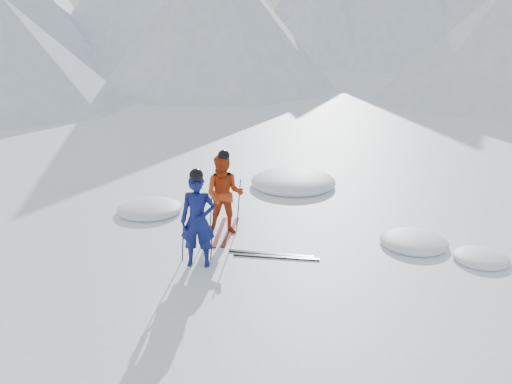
{
  "coord_description": "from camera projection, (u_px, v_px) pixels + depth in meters",
  "views": [
    {
      "loc": [
        -2.19,
        -9.99,
        4.54
      ],
      "look_at": [
        -1.97,
        0.5,
        1.1
      ],
      "focal_mm": 38.0,
      "sensor_mm": 36.0,
      "label": 1
    }
  ],
  "objects": [
    {
      "name": "pole_red_right",
      "position": [
        239.0,
        205.0,
        11.83
      ],
      "size": [
        0.12,
        0.08,
        1.16
      ],
      "primitive_type": "cylinder",
      "rotation": [
        -0.05,
        0.08,
        0.0
      ],
      "color": "black",
      "rests_on": "ground"
    },
    {
      "name": "pole_red_left",
      "position": [
        211.0,
        204.0,
        11.92
      ],
      "size": [
        0.12,
        0.09,
        1.16
      ],
      "primitive_type": "cylinder",
      "rotation": [
        0.06,
        0.08,
        0.0
      ],
      "color": "black",
      "rests_on": "ground"
    },
    {
      "name": "ski_loose_a",
      "position": [
        271.0,
        254.0,
        10.77
      ],
      "size": [
        1.68,
        0.43,
        0.03
      ],
      "primitive_type": "cube",
      "rotation": [
        0.0,
        0.0,
        1.37
      ],
      "color": "black",
      "rests_on": "ground"
    },
    {
      "name": "ground",
      "position": [
        354.0,
        251.0,
        10.95
      ],
      "size": [
        160.0,
        160.0,
        0.0
      ],
      "primitive_type": "plane",
      "color": "white",
      "rests_on": "ground"
    },
    {
      "name": "snow_lumps",
      "position": [
        289.0,
        199.0,
        13.99
      ],
      "size": [
        8.21,
        6.65,
        0.52
      ],
      "color": "white",
      "rests_on": "ground"
    },
    {
      "name": "pole_blue_right",
      "position": [
        212.0,
        230.0,
        10.4
      ],
      "size": [
        0.12,
        0.07,
        1.2
      ],
      "primitive_type": "cylinder",
      "rotation": [
        -0.04,
        0.08,
        0.0
      ],
      "color": "black",
      "rests_on": "ground"
    },
    {
      "name": "ski_worn_left",
      "position": [
        220.0,
        232.0,
        11.86
      ],
      "size": [
        0.26,
        1.7,
        0.03
      ],
      "primitive_type": "cube",
      "rotation": [
        0.0,
        0.0,
        -0.1
      ],
      "color": "black",
      "rests_on": "ground"
    },
    {
      "name": "skier_blue",
      "position": [
        198.0,
        221.0,
        10.06
      ],
      "size": [
        0.69,
        0.48,
        1.8
      ],
      "primitive_type": "imported",
      "rotation": [
        0.0,
        0.0,
        -0.08
      ],
      "color": "#0D1551",
      "rests_on": "ground"
    },
    {
      "name": "ski_worn_right",
      "position": [
        231.0,
        232.0,
        11.86
      ],
      "size": [
        0.37,
        1.69,
        0.03
      ],
      "primitive_type": "cube",
      "rotation": [
        0.0,
        0.0,
        -0.17
      ],
      "color": "black",
      "rests_on": "ground"
    },
    {
      "name": "ski_loose_b",
      "position": [
        276.0,
        257.0,
        10.63
      ],
      "size": [
        1.69,
        0.37,
        0.03
      ],
      "primitive_type": "cube",
      "rotation": [
        0.0,
        0.0,
        1.4
      ],
      "color": "black",
      "rests_on": "ground"
    },
    {
      "name": "pole_blue_left",
      "position": [
        183.0,
        233.0,
        10.29
      ],
      "size": [
        0.12,
        0.08,
        1.19
      ],
      "primitive_type": "cylinder",
      "rotation": [
        0.05,
        0.08,
        0.0
      ],
      "color": "black",
      "rests_on": "ground"
    },
    {
      "name": "skier_red",
      "position": [
        224.0,
        195.0,
        11.59
      ],
      "size": [
        0.93,
        0.77,
        1.75
      ],
      "primitive_type": "imported",
      "rotation": [
        0.0,
        0.0,
        -0.13
      ],
      "color": "#BA350E",
      "rests_on": "ground"
    }
  ]
}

